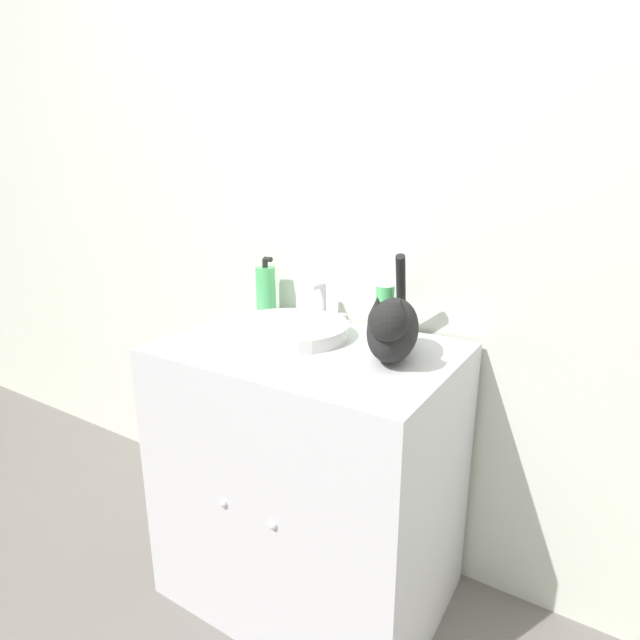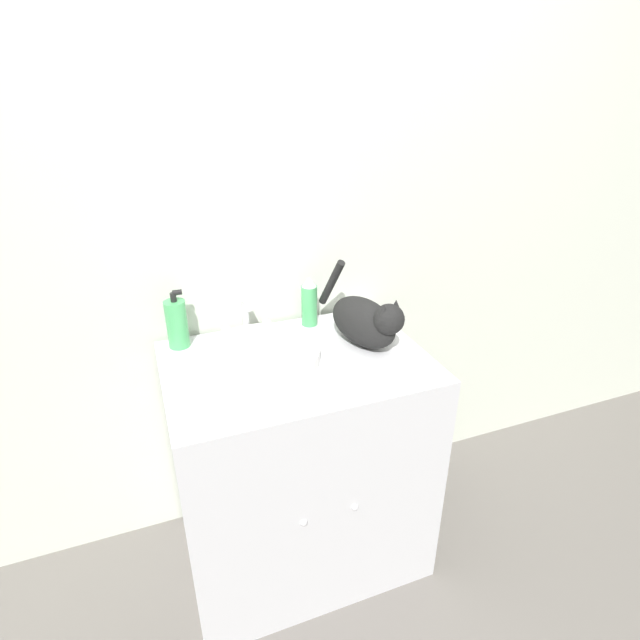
% 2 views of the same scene
% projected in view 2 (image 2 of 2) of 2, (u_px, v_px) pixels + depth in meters
% --- Properties ---
extents(ground_plane, '(8.00, 8.00, 0.00)m').
position_uv_depth(ground_plane, '(328.00, 613.00, 1.74)').
color(ground_plane, slate).
extents(wall_back, '(6.00, 0.05, 2.50)m').
position_uv_depth(wall_back, '(263.00, 216.00, 1.73)').
color(wall_back, silver).
rests_on(wall_back, ground_plane).
extents(vanity_cabinet, '(0.85, 0.61, 0.86)m').
position_uv_depth(vanity_cabinet, '(299.00, 463.00, 1.80)').
color(vanity_cabinet, silver).
rests_on(vanity_cabinet, ground_plane).
extents(sink_basin, '(0.38, 0.38, 0.04)m').
position_uv_depth(sink_basin, '(261.00, 355.00, 1.61)').
color(sink_basin, white).
rests_on(sink_basin, vanity_cabinet).
extents(faucet, '(0.18, 0.09, 0.14)m').
position_uv_depth(faucet, '(246.00, 320.00, 1.76)').
color(faucet, silver).
rests_on(faucet, vanity_cabinet).
extents(cat, '(0.21, 0.40, 0.27)m').
position_uv_depth(cat, '(366.00, 321.00, 1.67)').
color(cat, black).
rests_on(cat, vanity_cabinet).
extents(soap_bottle, '(0.07, 0.07, 0.21)m').
position_uv_depth(soap_bottle, '(177.00, 323.00, 1.67)').
color(soap_bottle, '#4CB266').
rests_on(soap_bottle, vanity_cabinet).
extents(spray_bottle, '(0.06, 0.06, 0.19)m').
position_uv_depth(spray_bottle, '(309.00, 302.00, 1.82)').
color(spray_bottle, '#4CB266').
rests_on(spray_bottle, vanity_cabinet).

